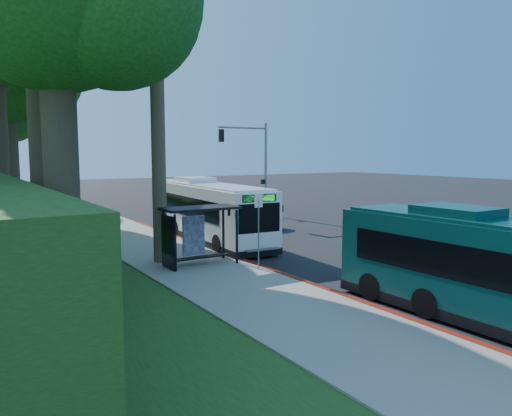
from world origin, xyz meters
TOP-DOWN VIEW (x-y plane):
  - ground at (0.00, 0.00)m, footprint 140.00×140.00m
  - sidewalk at (-7.30, 0.00)m, footprint 4.50×70.00m
  - red_curb at (-5.00, -4.00)m, footprint 0.25×30.00m
  - grass_verge at (-13.00, 5.00)m, footprint 8.00×70.00m
  - bus_shelter at (-7.26, -2.86)m, footprint 3.20×1.51m
  - stop_sign_pole at (-5.40, -5.00)m, footprint 0.35×0.06m
  - traffic_signal_pole at (3.78, 10.00)m, footprint 4.10×0.30m
  - tree_2 at (-11.89, 15.98)m, footprint 8.82×8.40m
  - white_bus at (-3.79, 2.70)m, footprint 3.06×11.49m
  - teal_bus at (-3.24, -14.20)m, footprint 2.54×10.90m
  - pickup at (0.35, 6.00)m, footprint 4.13×6.34m

SIDE VIEW (x-z plane):
  - ground at x=0.00m, z-range 0.00..0.00m
  - grass_verge at x=-13.00m, z-range 0.00..0.06m
  - sidewalk at x=-7.30m, z-range 0.00..0.12m
  - red_curb at x=-5.00m, z-range 0.00..0.13m
  - pickup at x=0.35m, z-range 0.00..1.62m
  - teal_bus at x=-3.24m, z-range -0.04..3.20m
  - white_bus at x=-3.79m, z-range -0.04..3.35m
  - bus_shelter at x=-7.26m, z-range 0.53..3.08m
  - stop_sign_pole at x=-5.40m, z-range 0.50..3.67m
  - traffic_signal_pole at x=3.78m, z-range 0.92..7.92m
  - tree_2 at x=-11.89m, z-range 2.92..18.04m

